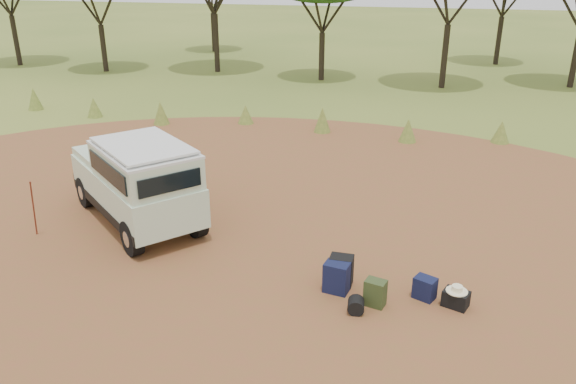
% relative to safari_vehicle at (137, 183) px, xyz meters
% --- Properties ---
extents(ground, '(140.00, 140.00, 0.00)m').
position_rel_safari_vehicle_xyz_m(ground, '(2.54, -0.40, -0.99)').
color(ground, '#516724').
rests_on(ground, ground).
extents(dirt_clearing, '(23.00, 23.00, 0.01)m').
position_rel_safari_vehicle_xyz_m(dirt_clearing, '(2.54, -0.40, -0.98)').
color(dirt_clearing, brown).
rests_on(dirt_clearing, ground).
extents(grass_fringe, '(36.60, 1.60, 0.90)m').
position_rel_safari_vehicle_xyz_m(grass_fringe, '(2.65, 8.27, -0.58)').
color(grass_fringe, '#516724').
rests_on(grass_fringe, ground).
extents(safari_vehicle, '(4.26, 3.92, 2.04)m').
position_rel_safari_vehicle_xyz_m(safari_vehicle, '(0.00, 0.00, 0.00)').
color(safari_vehicle, beige).
rests_on(safari_vehicle, ground).
extents(walking_staff, '(0.31, 0.26, 1.36)m').
position_rel_safari_vehicle_xyz_m(walking_staff, '(-1.81, -1.27, -0.30)').
color(walking_staff, maroon).
rests_on(walking_staff, ground).
extents(backpack_black, '(0.43, 0.32, 0.59)m').
position_rel_safari_vehicle_xyz_m(backpack_black, '(4.95, -1.49, -0.69)').
color(backpack_black, black).
rests_on(backpack_black, ground).
extents(backpack_navy, '(0.49, 0.38, 0.58)m').
position_rel_safari_vehicle_xyz_m(backpack_navy, '(4.91, -1.76, -0.70)').
color(backpack_navy, '#13153C').
rests_on(backpack_navy, ground).
extents(backpack_olive, '(0.41, 0.33, 0.49)m').
position_rel_safari_vehicle_xyz_m(backpack_olive, '(5.64, -2.02, -0.74)').
color(backpack_olive, '#374520').
rests_on(backpack_olive, ground).
extents(duffel_navy, '(0.45, 0.40, 0.42)m').
position_rel_safari_vehicle_xyz_m(duffel_navy, '(6.47, -1.57, -0.78)').
color(duffel_navy, '#13153C').
rests_on(duffel_navy, ground).
extents(hard_case, '(0.51, 0.43, 0.30)m').
position_rel_safari_vehicle_xyz_m(hard_case, '(7.01, -1.70, -0.84)').
color(hard_case, black).
rests_on(hard_case, ground).
extents(stuff_sack, '(0.32, 0.32, 0.29)m').
position_rel_safari_vehicle_xyz_m(stuff_sack, '(5.36, -2.33, -0.84)').
color(stuff_sack, black).
rests_on(stuff_sack, ground).
extents(safari_hat, '(0.38, 0.38, 0.11)m').
position_rel_safari_vehicle_xyz_m(safari_hat, '(7.01, -1.70, -0.64)').
color(safari_hat, '#F3E8B6').
rests_on(safari_hat, hard_case).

